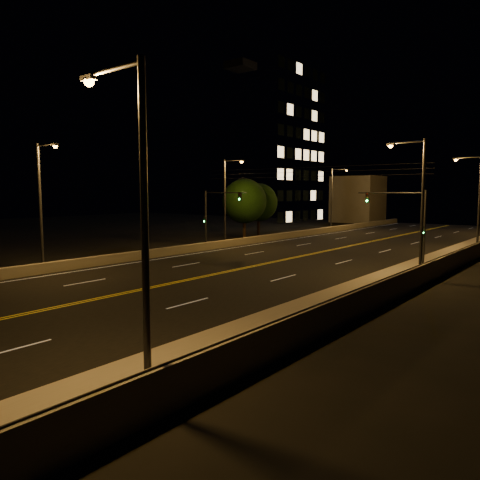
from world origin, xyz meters
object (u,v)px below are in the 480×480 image
Objects in this scene: streetlight_2 at (476,197)px; building_tower at (240,149)px; streetlight_5 at (227,196)px; traffic_signal_left at (214,213)px; tree_0 at (244,201)px; streetlight_0 at (137,210)px; streetlight_6 at (333,195)px; traffic_signal_right at (410,220)px; tree_1 at (258,202)px; streetlight_4 at (42,199)px; streetlight_1 at (418,199)px.

building_tower is at bearing 158.91° from streetlight_2.
streetlight_5 is 3.90m from traffic_signal_left.
streetlight_2 is 1.00× the size of streetlight_5.
streetlight_5 is 1.24× the size of tree_0.
streetlight_0 is at bearing -52.08° from traffic_signal_left.
streetlight_6 is 0.33× the size of building_tower.
streetlight_5 is at bearing 170.27° from traffic_signal_right.
building_tower is 19.85m from tree_1.
traffic_signal_left is (1.15, -27.33, -1.51)m from streetlight_6.
streetlight_2 is 1.00× the size of streetlight_4.
streetlight_2 is at bearing 83.51° from traffic_signal_right.
building_tower reaches higher than streetlight_6.
traffic_signal_left is at bearing 86.06° from streetlight_4.
streetlight_2 is 26.97m from tree_1.
streetlight_4 is 0.33× the size of building_tower.
streetlight_2 is (0.00, 16.85, 0.00)m from streetlight_1.
tree_1 is at bearing 174.02° from streetlight_2.
streetlight_5 is (-21.44, 29.45, 0.00)m from streetlight_0.
streetlight_1 is (0.00, 22.80, 0.00)m from streetlight_0.
streetlight_4 is at bearing -90.00° from streetlight_5.
traffic_signal_right is at bearing 93.41° from streetlight_0.
streetlight_2 is at bearing 25.47° from streetlight_5.
streetlight_2 is 24.48m from traffic_signal_left.
streetlight_0 is 50.23m from tree_1.
building_tower is (-38.05, 28.89, 9.25)m from traffic_signal_right.
streetlight_5 is 1.32× the size of tree_1.
streetlight_4 is 33.59m from tree_1.
streetlight_0 is 1.55× the size of traffic_signal_left.
streetlight_0 is 57.51m from streetlight_6.
streetlight_2 is 13.79m from traffic_signal_right.
traffic_signal_right is (19.89, -3.41, -1.51)m from streetlight_5.
streetlight_6 is 27.40m from traffic_signal_left.
streetlight_6 is at bearing 147.40° from streetlight_2.
streetlight_6 is at bearing 90.00° from streetlight_4.
tree_0 is at bearing 113.13° from traffic_signal_left.
tree_0 is at bearing 115.07° from streetlight_5.
tree_1 is at bearing 111.65° from traffic_signal_left.
building_tower is (-39.60, 54.93, 7.74)m from streetlight_0.
streetlight_5 reaches higher than traffic_signal_left.
streetlight_6 is 33.83m from traffic_signal_right.
streetlight_4 is 20.13m from streetlight_5.
tree_1 is (-6.52, 16.43, 0.60)m from traffic_signal_left.
streetlight_6 is (-21.44, 13.71, 0.00)m from streetlight_2.
tree_1 is (-26.81, 19.66, -0.91)m from streetlight_1.
streetlight_5 is 20.23m from traffic_signal_right.
streetlight_4 is at bearing 156.50° from streetlight_0.
streetlight_4 is (-21.44, -30.34, 0.00)m from streetlight_2.
streetlight_5 is 8.38m from tree_0.
streetlight_0 is 36.42m from streetlight_5.
streetlight_6 is at bearing -4.91° from building_tower.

